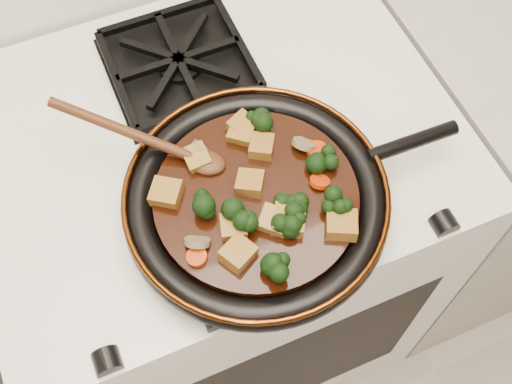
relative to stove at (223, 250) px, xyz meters
name	(u,v)px	position (x,y,z in m)	size (l,w,h in m)	color
stove	(223,250)	(0.00, 0.00, 0.00)	(0.76, 0.60, 0.90)	silver
burner_grate_front	(245,202)	(0.00, -0.14, 0.46)	(0.23, 0.23, 0.03)	black
burner_grate_back	(179,63)	(0.00, 0.14, 0.46)	(0.23, 0.23, 0.03)	black
skillet	(257,201)	(0.01, -0.16, 0.49)	(0.50, 0.37, 0.05)	black
braising_sauce	(256,199)	(0.01, -0.16, 0.50)	(0.28, 0.28, 0.02)	black
tofu_cube_0	(238,254)	(-0.05, -0.23, 0.52)	(0.04, 0.04, 0.02)	#8C5E20
tofu_cube_1	(197,158)	(-0.05, -0.07, 0.52)	(0.04, 0.03, 0.02)	#8C5E20
tofu_cube_2	(166,193)	(-0.10, -0.11, 0.52)	(0.04, 0.04, 0.02)	#8C5E20
tofu_cube_3	(242,132)	(0.03, -0.06, 0.52)	(0.03, 0.04, 0.02)	#8C5E20
tofu_cube_4	(242,126)	(0.03, -0.05, 0.52)	(0.04, 0.03, 0.02)	#8C5E20
tofu_cube_5	(262,146)	(0.05, -0.09, 0.52)	(0.04, 0.03, 0.02)	#8C5E20
tofu_cube_6	(341,225)	(0.09, -0.25, 0.52)	(0.04, 0.04, 0.02)	#8C5E20
tofu_cube_7	(250,183)	(0.01, -0.14, 0.52)	(0.04, 0.04, 0.02)	#8C5E20
tofu_cube_8	(288,221)	(0.03, -0.21, 0.52)	(0.04, 0.04, 0.02)	#8C5E20
tofu_cube_9	(233,227)	(-0.04, -0.19, 0.52)	(0.03, 0.03, 0.02)	#8C5E20
tofu_cube_10	(274,221)	(0.01, -0.21, 0.52)	(0.04, 0.04, 0.02)	#8C5E20
broccoli_floret_0	(280,272)	(-0.01, -0.28, 0.52)	(0.06, 0.06, 0.06)	black
broccoli_floret_1	(294,207)	(0.05, -0.20, 0.52)	(0.06, 0.06, 0.05)	black
broccoli_floret_2	(290,226)	(0.03, -0.22, 0.52)	(0.06, 0.06, 0.05)	black
broccoli_floret_3	(323,159)	(0.11, -0.15, 0.52)	(0.06, 0.06, 0.05)	black
broccoli_floret_4	(257,121)	(0.06, -0.05, 0.52)	(0.06, 0.06, 0.05)	black
broccoli_floret_5	(336,208)	(0.10, -0.22, 0.52)	(0.05, 0.05, 0.05)	black
broccoli_floret_6	(243,218)	(-0.02, -0.19, 0.52)	(0.06, 0.06, 0.06)	black
broccoli_floret_7	(201,205)	(-0.07, -0.15, 0.52)	(0.06, 0.06, 0.06)	black
carrot_coin_0	(320,182)	(0.10, -0.18, 0.51)	(0.03, 0.03, 0.01)	#BD2E05
carrot_coin_1	(197,257)	(-0.10, -0.21, 0.51)	(0.03, 0.03, 0.01)	#BD2E05
carrot_coin_2	(317,150)	(0.12, -0.13, 0.51)	(0.03, 0.03, 0.01)	#BD2E05
carrot_coin_3	(276,221)	(0.02, -0.21, 0.51)	(0.03, 0.03, 0.01)	#BD2E05
carrot_coin_4	(291,219)	(0.04, -0.21, 0.51)	(0.03, 0.03, 0.01)	#BD2E05
mushroom_slice_0	(202,149)	(-0.03, -0.06, 0.52)	(0.03, 0.03, 0.01)	olive
mushroom_slice_1	(197,242)	(-0.09, -0.20, 0.52)	(0.03, 0.03, 0.01)	olive
mushroom_slice_2	(304,144)	(0.10, -0.11, 0.52)	(0.03, 0.03, 0.01)	olive
wooden_spoon	(163,146)	(-0.08, -0.05, 0.53)	(0.13, 0.11, 0.23)	#46220F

